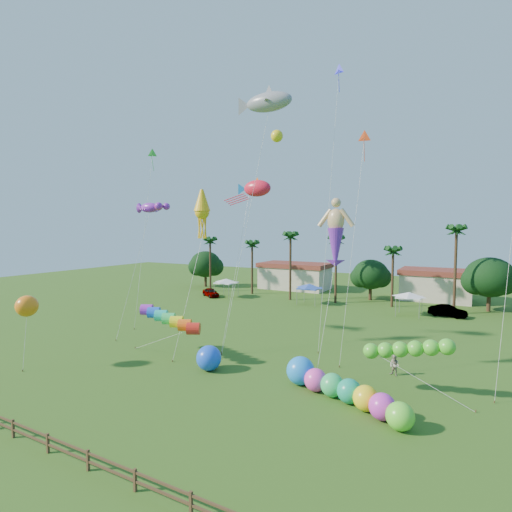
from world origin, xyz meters
The scene contains 21 objects.
ground centered at (0.00, 0.00, 0.00)m, with size 160.00×160.00×0.00m, color #285116.
tree_line centered at (3.57, 44.00, 4.28)m, with size 69.46×8.91×11.00m.
buildings_row centered at (-3.09, 50.00, 2.00)m, with size 35.00×7.00×4.00m.
tent_row centered at (-6.00, 36.33, 2.75)m, with size 31.00×4.00×0.60m.
fence centered at (0.00, -6.00, 0.61)m, with size 36.12×0.12×1.00m.
car_a centered at (-22.57, 35.31, 0.70)m, with size 1.65×4.09×1.39m, color #4C4C54.
car_b centered at (12.40, 37.74, 0.74)m, with size 1.56×4.46×1.47m, color #4C4C54.
spectator_b centered at (10.20, 13.35, 0.79)m, with size 0.77×0.60×1.57m, color #AC998F.
caterpillar_inflatable centered at (7.92, 6.95, 0.85)m, with size 9.48×5.46×2.02m.
blue_ball centered at (-2.81, 7.38, 0.99)m, with size 1.98×1.98×1.98m, color blue.
rainbow_tube centered at (-6.41, 7.73, 3.05)m, with size 9.51×3.02×3.56m.
green_worm centered at (9.29, 9.54, 2.81)m, with size 9.31×2.13×3.44m.
orange_ball_kite centered at (-15.53, 0.67, 5.07)m, with size 1.99×1.99×5.92m.
merman_kite centered at (5.84, 12.12, 10.55)m, with size 2.40×4.34×13.08m.
fish_kite centered at (-3.12, 15.86, 15.00)m, with size 4.44×5.79×15.89m.
shark_kite centered at (-2.18, 16.40, 23.04)m, with size 6.63×7.17×24.18m.
squid_kite centered at (-6.92, 12.19, 12.69)m, with size 1.77×5.57×14.88m.
lobster_kite centered at (-14.29, 13.08, 13.33)m, with size 4.27×5.23×14.06m.
delta_kite_red centered at (6.79, 16.49, 18.53)m, with size 1.46×3.76×19.46m.
delta_kite_green centered at (-17.41, 16.86, 19.35)m, with size 1.07×3.64×20.32m.
delta_kite_blue centered at (3.37, 20.04, 25.60)m, with size 1.23×4.77×26.80m.
Camera 1 is at (15.42, -17.72, 11.22)m, focal length 28.00 mm.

